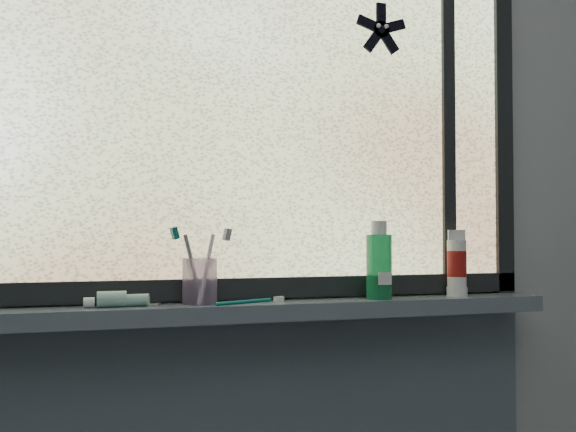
{
  "coord_description": "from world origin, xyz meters",
  "views": [
    {
      "loc": [
        -0.33,
        -0.25,
        1.18
      ],
      "look_at": [
        0.07,
        1.05,
        1.22
      ],
      "focal_mm": 40.0,
      "sensor_mm": 36.0,
      "label": 1
    }
  ],
  "objects": [
    {
      "name": "wall_back",
      "position": [
        0.0,
        1.3,
        1.25
      ],
      "size": [
        3.0,
        0.01,
        2.5
      ],
      "primitive_type": "cube",
      "color": "#9EA3A8",
      "rests_on": "ground"
    },
    {
      "name": "windowsill",
      "position": [
        0.0,
        1.23,
        1.0
      ],
      "size": [
        1.62,
        0.14,
        0.04
      ],
      "primitive_type": "cube",
      "color": "#4D5967",
      "rests_on": "wall_back"
    },
    {
      "name": "window_pane",
      "position": [
        0.0,
        1.28,
        1.53
      ],
      "size": [
        1.5,
        0.01,
        1.0
      ],
      "primitive_type": "cube",
      "color": "silver",
      "rests_on": "wall_back"
    },
    {
      "name": "frame_bottom",
      "position": [
        0.0,
        1.28,
        1.05
      ],
      "size": [
        1.6,
        0.03,
        0.05
      ],
      "primitive_type": "cube",
      "color": "black",
      "rests_on": "windowsill"
    },
    {
      "name": "frame_right",
      "position": [
        0.78,
        1.28,
        1.53
      ],
      "size": [
        0.05,
        0.03,
        1.1
      ],
      "primitive_type": "cube",
      "color": "black",
      "rests_on": "wall_back"
    },
    {
      "name": "frame_mullion",
      "position": [
        0.6,
        1.28,
        1.53
      ],
      "size": [
        0.03,
        0.03,
        1.0
      ],
      "primitive_type": "cube",
      "color": "black",
      "rests_on": "wall_back"
    },
    {
      "name": "starfish_sticker",
      "position": [
        0.4,
        1.27,
        1.72
      ],
      "size": [
        0.15,
        0.02,
        0.15
      ],
      "primitive_type": null,
      "color": "black",
      "rests_on": "window_pane"
    },
    {
      "name": "toothpaste_tube",
      "position": [
        -0.26,
        1.22,
        1.04
      ],
      "size": [
        0.2,
        0.06,
        0.04
      ],
      "primitive_type": null,
      "rotation": [
        0.0,
        0.0,
        -0.08
      ],
      "color": "white",
      "rests_on": "windowsill"
    },
    {
      "name": "toothbrush_cup",
      "position": [
        -0.08,
        1.23,
        1.07
      ],
      "size": [
        0.1,
        0.1,
        0.11
      ],
      "primitive_type": "cylinder",
      "rotation": [
        0.0,
        0.0,
        0.23
      ],
      "color": "#C09FD3",
      "rests_on": "windowsill"
    },
    {
      "name": "toothbrush_lying",
      "position": [
        0.02,
        1.21,
        1.03
      ],
      "size": [
        0.19,
        0.09,
        0.01
      ],
      "primitive_type": null,
      "rotation": [
        0.0,
        0.0,
        0.4
      ],
      "color": "#0B6666",
      "rests_on": "windowsill"
    },
    {
      "name": "mouthwash_bottle",
      "position": [
        0.36,
        1.21,
        1.12
      ],
      "size": [
        0.08,
        0.08,
        0.16
      ],
      "primitive_type": "cylinder",
      "rotation": [
        0.0,
        0.0,
        0.39
      ],
      "color": "#1D9A56",
      "rests_on": "windowsill"
    },
    {
      "name": "cream_tube",
      "position": [
        0.59,
        1.23,
        1.11
      ],
      "size": [
        0.05,
        0.05,
        0.12
      ],
      "primitive_type": "cylinder",
      "rotation": [
        0.0,
        0.0,
        -0.08
      ],
      "color": "silver",
      "rests_on": "windowsill"
    }
  ]
}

